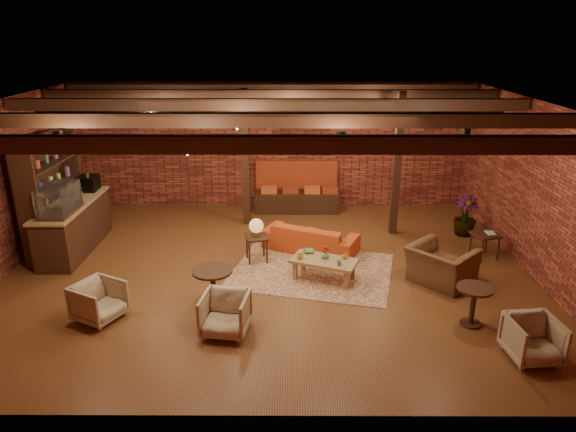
{
  "coord_description": "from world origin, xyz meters",
  "views": [
    {
      "loc": [
        0.44,
        -9.02,
        4.4
      ],
      "look_at": [
        0.4,
        0.2,
        1.06
      ],
      "focal_mm": 32.0,
      "sensor_mm": 36.0,
      "label": 1
    }
  ],
  "objects_px": {
    "sofa": "(310,237)",
    "armchair_far": "(533,337)",
    "armchair_b": "(225,312)",
    "round_table_right": "(474,300)",
    "side_table_book": "(486,235)",
    "side_table_lamp": "(256,229)",
    "round_table_left": "(213,282)",
    "coffee_table": "(324,261)",
    "armchair_right": "(442,259)",
    "armchair_a": "(99,299)",
    "plant_tall": "(470,178)"
  },
  "relations": [
    {
      "from": "side_table_book",
      "to": "round_table_right",
      "type": "distance_m",
      "value": 2.77
    },
    {
      "from": "coffee_table",
      "to": "side_table_book",
      "type": "xyz_separation_m",
      "value": [
        3.34,
        0.98,
        0.13
      ]
    },
    {
      "from": "armchair_right",
      "to": "side_table_book",
      "type": "bearing_deg",
      "value": -90.74
    },
    {
      "from": "sofa",
      "to": "armchair_far",
      "type": "height_order",
      "value": "armchair_far"
    },
    {
      "from": "sofa",
      "to": "round_table_left",
      "type": "xyz_separation_m",
      "value": [
        -1.71,
        -2.43,
        0.18
      ]
    },
    {
      "from": "armchair_right",
      "to": "round_table_left",
      "type": "bearing_deg",
      "value": 59.15
    },
    {
      "from": "coffee_table",
      "to": "side_table_book",
      "type": "relative_size",
      "value": 2.22
    },
    {
      "from": "coffee_table",
      "to": "round_table_right",
      "type": "bearing_deg",
      "value": -34.86
    },
    {
      "from": "round_table_left",
      "to": "sofa",
      "type": "bearing_deg",
      "value": 54.85
    },
    {
      "from": "sofa",
      "to": "round_table_left",
      "type": "height_order",
      "value": "round_table_left"
    },
    {
      "from": "armchair_far",
      "to": "plant_tall",
      "type": "xyz_separation_m",
      "value": [
        0.54,
        4.71,
        1.0
      ]
    },
    {
      "from": "plant_tall",
      "to": "sofa",
      "type": "bearing_deg",
      "value": -166.11
    },
    {
      "from": "side_table_book",
      "to": "side_table_lamp",
      "type": "bearing_deg",
      "value": -177.88
    },
    {
      "from": "armchair_b",
      "to": "sofa",
      "type": "bearing_deg",
      "value": 74.19
    },
    {
      "from": "armchair_a",
      "to": "plant_tall",
      "type": "relative_size",
      "value": 0.26
    },
    {
      "from": "round_table_left",
      "to": "side_table_book",
      "type": "distance_m",
      "value": 5.62
    },
    {
      "from": "armchair_right",
      "to": "armchair_a",
      "type": "bearing_deg",
      "value": 58.73
    },
    {
      "from": "side_table_lamp",
      "to": "armchair_a",
      "type": "relative_size",
      "value": 1.3
    },
    {
      "from": "armchair_far",
      "to": "plant_tall",
      "type": "relative_size",
      "value": 0.26
    },
    {
      "from": "armchair_b",
      "to": "round_table_right",
      "type": "bearing_deg",
      "value": 11.87
    },
    {
      "from": "coffee_table",
      "to": "side_table_book",
      "type": "height_order",
      "value": "coffee_table"
    },
    {
      "from": "coffee_table",
      "to": "plant_tall",
      "type": "distance_m",
      "value": 4.14
    },
    {
      "from": "armchair_far",
      "to": "coffee_table",
      "type": "bearing_deg",
      "value": 132.72
    },
    {
      "from": "coffee_table",
      "to": "round_table_right",
      "type": "relative_size",
      "value": 2.03
    },
    {
      "from": "round_table_left",
      "to": "armchair_right",
      "type": "height_order",
      "value": "armchair_right"
    },
    {
      "from": "sofa",
      "to": "armchair_a",
      "type": "distance_m",
      "value": 4.47
    },
    {
      "from": "armchair_b",
      "to": "armchair_a",
      "type": "bearing_deg",
      "value": 177.59
    },
    {
      "from": "sofa",
      "to": "armchair_b",
      "type": "distance_m",
      "value": 3.48
    },
    {
      "from": "side_table_lamp",
      "to": "armchair_far",
      "type": "relative_size",
      "value": 1.31
    },
    {
      "from": "sofa",
      "to": "coffee_table",
      "type": "bearing_deg",
      "value": 122.24
    },
    {
      "from": "side_table_book",
      "to": "armchair_far",
      "type": "distance_m",
      "value": 3.49
    },
    {
      "from": "sofa",
      "to": "plant_tall",
      "type": "distance_m",
      "value": 3.79
    },
    {
      "from": "armchair_a",
      "to": "armchair_right",
      "type": "bearing_deg",
      "value": -50.03
    },
    {
      "from": "sofa",
      "to": "round_table_left",
      "type": "bearing_deg",
      "value": 79.04
    },
    {
      "from": "side_table_lamp",
      "to": "coffee_table",
      "type": "bearing_deg",
      "value": -32.0
    },
    {
      "from": "armchair_b",
      "to": "round_table_right",
      "type": "distance_m",
      "value": 3.87
    },
    {
      "from": "round_table_left",
      "to": "side_table_book",
      "type": "bearing_deg",
      "value": 21.24
    },
    {
      "from": "round_table_left",
      "to": "armchair_b",
      "type": "xyz_separation_m",
      "value": [
        0.29,
        -0.75,
        -0.12
      ]
    },
    {
      "from": "side_table_book",
      "to": "coffee_table",
      "type": "bearing_deg",
      "value": -163.61
    },
    {
      "from": "sofa",
      "to": "plant_tall",
      "type": "relative_size",
      "value": 0.73
    },
    {
      "from": "armchair_right",
      "to": "round_table_right",
      "type": "relative_size",
      "value": 1.66
    },
    {
      "from": "armchair_b",
      "to": "side_table_book",
      "type": "distance_m",
      "value": 5.68
    },
    {
      "from": "armchair_right",
      "to": "armchair_far",
      "type": "xyz_separation_m",
      "value": [
        0.65,
        -2.33,
        -0.13
      ]
    },
    {
      "from": "side_table_book",
      "to": "round_table_right",
      "type": "xyz_separation_m",
      "value": [
        -1.09,
        -2.55,
        -0.06
      ]
    },
    {
      "from": "armchair_a",
      "to": "armchair_far",
      "type": "height_order",
      "value": "armchair_a"
    },
    {
      "from": "round_table_left",
      "to": "plant_tall",
      "type": "xyz_separation_m",
      "value": [
        5.24,
        3.3,
        0.88
      ]
    },
    {
      "from": "round_table_left",
      "to": "armchair_a",
      "type": "bearing_deg",
      "value": -168.51
    },
    {
      "from": "armchair_right",
      "to": "armchair_far",
      "type": "relative_size",
      "value": 1.57
    },
    {
      "from": "side_table_book",
      "to": "sofa",
      "type": "bearing_deg",
      "value": 173.71
    },
    {
      "from": "round_table_left",
      "to": "armchair_b",
      "type": "distance_m",
      "value": 0.82
    }
  ]
}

